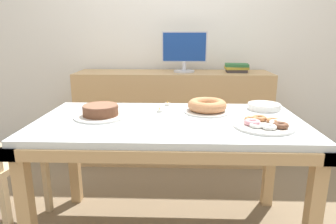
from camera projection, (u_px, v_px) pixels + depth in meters
wall_back at (174, 29)px, 3.06m from camera, size 8.00×0.10×2.60m
dining_table at (169, 135)px, 1.79m from camera, size 1.58×0.85×0.77m
sideboard at (173, 117)px, 2.99m from camera, size 1.85×0.44×0.90m
computer_monitor at (184, 52)px, 2.82m from camera, size 0.42×0.20×0.38m
book_stack at (237, 68)px, 2.84m from camera, size 0.23×0.19×0.08m
cake_chocolate_round at (101, 112)px, 1.79m from camera, size 0.32×0.32×0.08m
cake_golden_bundt at (207, 106)px, 1.90m from camera, size 0.30×0.30×0.08m
pastry_platter at (264, 124)px, 1.60m from camera, size 0.32×0.32×0.04m
plate_stack at (264, 106)px, 1.98m from camera, size 0.21×0.21×0.04m
tealight_near_cakes at (110, 104)px, 2.08m from camera, size 0.04×0.04×0.04m
tealight_right_edge at (116, 106)px, 2.04m from camera, size 0.04×0.04×0.04m
tealight_centre at (160, 110)px, 1.92m from camera, size 0.04×0.04×0.04m
tealight_left_edge at (168, 104)px, 2.09m from camera, size 0.04×0.04×0.04m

